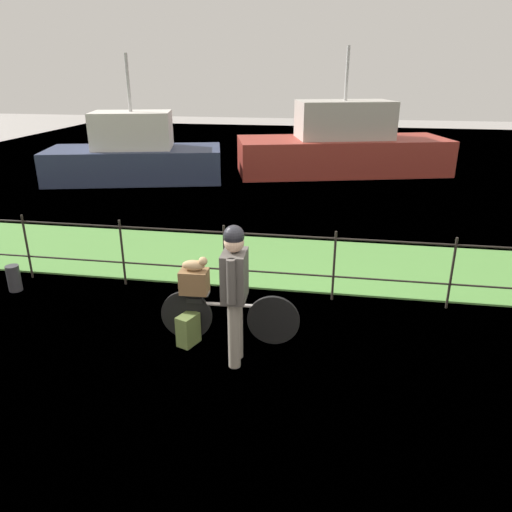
{
  "coord_description": "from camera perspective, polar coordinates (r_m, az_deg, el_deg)",
  "views": [
    {
      "loc": [
        0.79,
        -4.54,
        3.23
      ],
      "look_at": [
        -0.22,
        1.37,
        0.9
      ],
      "focal_mm": 33.95,
      "sensor_mm": 36.0,
      "label": 1
    }
  ],
  "objects": [
    {
      "name": "mooring_bollard",
      "position": [
        8.36,
        -26.62,
        -2.35
      ],
      "size": [
        0.2,
        0.2,
        0.41
      ],
      "primitive_type": "cylinder",
      "color": "#38383D",
      "rests_on": "ground"
    },
    {
      "name": "harbor_water",
      "position": [
        15.34,
        6.55,
        8.96
      ],
      "size": [
        30.0,
        30.0,
        0.0
      ],
      "primitive_type": "plane",
      "color": "#60849E",
      "rests_on": "ground"
    },
    {
      "name": "moored_boat_mid",
      "position": [
        16.38,
        10.14,
        12.53
      ],
      "size": [
        7.09,
        4.08,
        3.88
      ],
      "color": "#9E3328",
      "rests_on": "ground"
    },
    {
      "name": "backpack_on_paving",
      "position": [
        6.14,
        -7.98,
        -8.58
      ],
      "size": [
        0.27,
        0.33,
        0.4
      ],
      "primitive_type": "cube",
      "rotation": [
        0.0,
        0.0,
        4.33
      ],
      "color": "olive",
      "rests_on": "ground"
    },
    {
      "name": "moored_boat_near",
      "position": [
        15.48,
        -14.11,
        11.39
      ],
      "size": [
        5.55,
        3.32,
        3.64
      ],
      "color": "#2D3856",
      "rests_on": "ground"
    },
    {
      "name": "terrier_dog",
      "position": [
        5.88,
        -7.16,
        -1.0
      ],
      "size": [
        0.32,
        0.15,
        0.18
      ],
      "color": "tan",
      "rests_on": "wooden_crate"
    },
    {
      "name": "wooden_crate",
      "position": [
        5.97,
        -7.29,
        -2.98
      ],
      "size": [
        0.35,
        0.26,
        0.29
      ],
      "primitive_type": "cube",
      "rotation": [
        0.0,
        0.0,
        0.05
      ],
      "color": "brown",
      "rests_on": "bicycle_main"
    },
    {
      "name": "cyclist_person",
      "position": [
        5.37,
        -2.53,
        -3.29
      ],
      "size": [
        0.28,
        0.54,
        1.68
      ],
      "color": "gray",
      "rests_on": "ground"
    },
    {
      "name": "bicycle_main",
      "position": [
        6.09,
        -3.33,
        -7.09
      ],
      "size": [
        1.75,
        0.18,
        0.65
      ],
      "color": "black",
      "rests_on": "ground"
    },
    {
      "name": "ground_plane",
      "position": [
        5.63,
        -0.16,
        -13.79
      ],
      "size": [
        60.0,
        60.0,
        0.0
      ],
      "primitive_type": "plane",
      "color": "#9E9993"
    },
    {
      "name": "iron_fence",
      "position": [
        7.15,
        2.65,
        -0.18
      ],
      "size": [
        18.04,
        0.04,
        1.08
      ],
      "color": "#28231E",
      "rests_on": "ground"
    },
    {
      "name": "grass_strip",
      "position": [
        8.64,
        3.72,
        -0.65
      ],
      "size": [
        27.0,
        2.4,
        0.03
      ],
      "primitive_type": "cube",
      "color": "#569342",
      "rests_on": "ground"
    }
  ]
}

